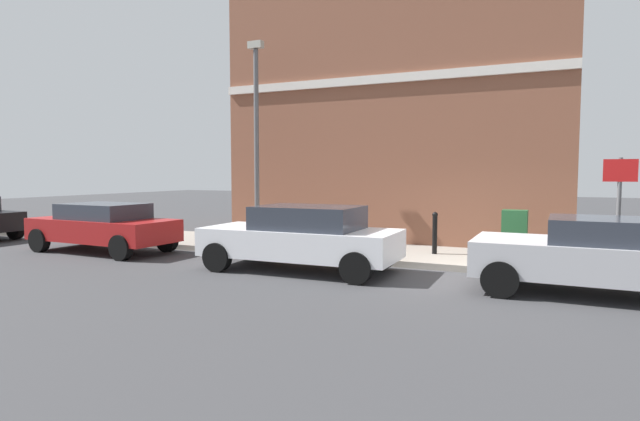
{
  "coord_description": "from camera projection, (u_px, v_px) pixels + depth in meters",
  "views": [
    {
      "loc": [
        -10.92,
        -1.67,
        2.16
      ],
      "look_at": [
        0.92,
        3.87,
        1.2
      ],
      "focal_mm": 29.16,
      "sensor_mm": 36.0,
      "label": 1
    }
  ],
  "objects": [
    {
      "name": "ground",
      "position": [
        471.0,
        277.0,
        10.73
      ],
      "size": [
        80.0,
        80.0,
        0.0
      ],
      "primitive_type": "plane",
      "color": "#38383A"
    },
    {
      "name": "sidewalk",
      "position": [
        266.0,
        245.0,
        14.89
      ],
      "size": [
        2.78,
        30.0,
        0.15
      ],
      "primitive_type": "cube",
      "color": "gray",
      "rests_on": "ground"
    },
    {
      "name": "corner_building",
      "position": [
        410.0,
        117.0,
        17.45
      ],
      "size": [
        6.39,
        10.13,
        8.06
      ],
      "color": "brown",
      "rests_on": "ground"
    },
    {
      "name": "car_silver",
      "position": [
        608.0,
        256.0,
        8.97
      ],
      "size": [
        1.92,
        4.41,
        1.37
      ],
      "rotation": [
        0.0,
        0.0,
        1.57
      ],
      "color": "#B7B7BC",
      "rests_on": "ground"
    },
    {
      "name": "car_white",
      "position": [
        302.0,
        237.0,
        11.36
      ],
      "size": [
        1.97,
        4.34,
        1.43
      ],
      "rotation": [
        0.0,
        0.0,
        1.6
      ],
      "color": "silver",
      "rests_on": "ground"
    },
    {
      "name": "car_red",
      "position": [
        103.0,
        226.0,
        14.08
      ],
      "size": [
        1.91,
        4.22,
        1.32
      ],
      "rotation": [
        0.0,
        0.0,
        1.54
      ],
      "color": "maroon",
      "rests_on": "ground"
    },
    {
      "name": "utility_cabinet",
      "position": [
        514.0,
        237.0,
        11.93
      ],
      "size": [
        0.46,
        0.61,
        1.15
      ],
      "color": "#1E4C28",
      "rests_on": "sidewalk"
    },
    {
      "name": "bollard_near_cabinet",
      "position": [
        435.0,
        231.0,
        12.81
      ],
      "size": [
        0.14,
        0.14,
        1.04
      ],
      "color": "black",
      "rests_on": "sidewalk"
    },
    {
      "name": "bollard_far_kerb",
      "position": [
        347.0,
        233.0,
        12.56
      ],
      "size": [
        0.14,
        0.14,
        1.04
      ],
      "color": "black",
      "rests_on": "sidewalk"
    },
    {
      "name": "street_sign",
      "position": [
        619.0,
        198.0,
        10.16
      ],
      "size": [
        0.08,
        0.6,
        2.3
      ],
      "color": "#59595B",
      "rests_on": "sidewalk"
    },
    {
      "name": "lamppost",
      "position": [
        256.0,
        133.0,
        14.89
      ],
      "size": [
        0.2,
        0.44,
        5.72
      ],
      "color": "#59595B",
      "rests_on": "sidewalk"
    }
  ]
}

